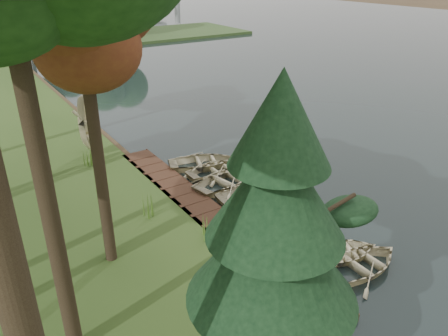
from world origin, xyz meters
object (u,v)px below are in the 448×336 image
rowboat_1 (340,251)px  rowboat_2 (310,235)px  stored_rowboat (93,149)px  pine_tree (275,217)px  rowboat_0 (363,262)px  boardwalk (206,214)px

rowboat_1 → rowboat_2: bearing=31.6°
rowboat_1 → rowboat_2: (-0.29, 1.31, 0.09)m
stored_rowboat → rowboat_1: bearing=-118.3°
stored_rowboat → pine_tree: size_ratio=0.43×
rowboat_0 → stored_rowboat: (-4.95, 15.33, 0.27)m
pine_tree → rowboat_0: bearing=19.8°
rowboat_1 → rowboat_2: rowboat_2 is taller
rowboat_0 → pine_tree: pine_tree is taller
rowboat_0 → stored_rowboat: stored_rowboat is taller
rowboat_0 → boardwalk: bearing=25.2°
rowboat_2 → stored_rowboat: (-4.51, 13.03, 0.21)m
rowboat_1 → pine_tree: (-6.16, -3.25, 5.25)m
rowboat_0 → stored_rowboat: 16.11m
pine_tree → stored_rowboat: bearing=85.6°
stored_rowboat → pine_tree: pine_tree is taller
boardwalk → pine_tree: pine_tree is taller
stored_rowboat → rowboat_2: bearing=-117.7°
rowboat_0 → stored_rowboat: size_ratio=0.95×
rowboat_1 → pine_tree: pine_tree is taller
pine_tree → boardwalk: bearing=68.2°
stored_rowboat → pine_tree: 18.33m
rowboat_0 → rowboat_2: (-0.43, 2.30, 0.06)m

